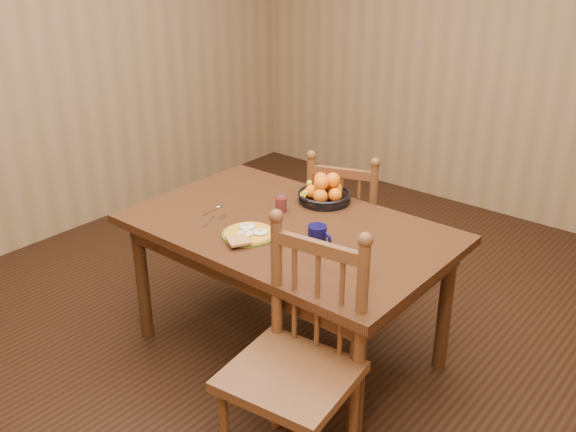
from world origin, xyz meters
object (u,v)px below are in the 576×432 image
Objects in this scene: breakfast_plate at (249,234)px; chair_far at (346,231)px; dining_table at (288,240)px; chair_near at (296,365)px; coffee_mug at (318,236)px; fruit_bowl at (324,192)px.

chair_far is at bearing 89.87° from breakfast_plate.
chair_far reaches higher than breakfast_plate.
chair_near is (0.54, -0.61, -0.15)m from dining_table.
coffee_mug is at bearing 22.52° from breakfast_plate.
fruit_bowl is at bearing 113.97° from chair_near.
chair_near is 1.17m from fruit_bowl.
breakfast_plate is (-0.00, -0.84, 0.29)m from chair_far.
fruit_bowl reaches higher than breakfast_plate.
chair_far reaches higher than coffee_mug.
coffee_mug is (0.32, -0.71, 0.33)m from chair_far.
chair_far reaches higher than fruit_bowl.
breakfast_plate is 1.06× the size of fruit_bowl.
breakfast_plate is at bearing -157.48° from coffee_mug.
dining_table is at bearing 161.26° from coffee_mug.
coffee_mug is at bearing 94.31° from chair_far.
chair_near reaches higher than fruit_bowl.
chair_near is at bearing 96.58° from chair_far.
dining_table is at bearing -83.28° from fruit_bowl.
chair_far is 1.37m from chair_near.
chair_far is 3.33× the size of fruit_bowl.
coffee_mug is 0.46× the size of fruit_bowl.
dining_table is 5.52× the size of fruit_bowl.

